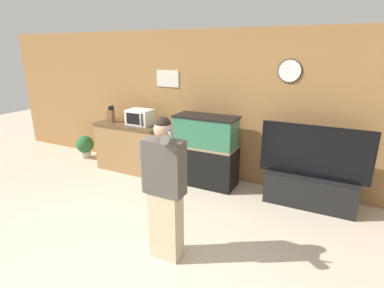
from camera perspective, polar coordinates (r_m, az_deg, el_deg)
ground_plane at (r=3.58m, az=-15.97°, el=-22.65°), size 18.00×18.00×0.00m
wall_back_paneled at (r=5.33m, az=4.44°, el=7.10°), size 10.00×0.08×2.60m
counter_island at (r=5.93m, az=-11.44°, el=-0.48°), size 1.34×0.62×0.92m
microwave at (r=5.66m, az=-9.87°, el=5.08°), size 0.46×0.35×0.28m
knife_block at (r=6.00m, az=-15.19°, el=5.23°), size 0.12×0.10×0.33m
aquarium_on_stand at (r=5.13m, az=2.61°, el=-1.30°), size 1.07×0.49×1.22m
tv_on_stand at (r=4.83m, az=21.59°, el=-6.92°), size 1.55×0.40×1.25m
person_standing at (r=3.25m, az=-5.32°, el=-8.37°), size 0.52×0.39×1.64m
potted_plant at (r=6.89m, az=-19.71°, el=-0.25°), size 0.37×0.37×0.49m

